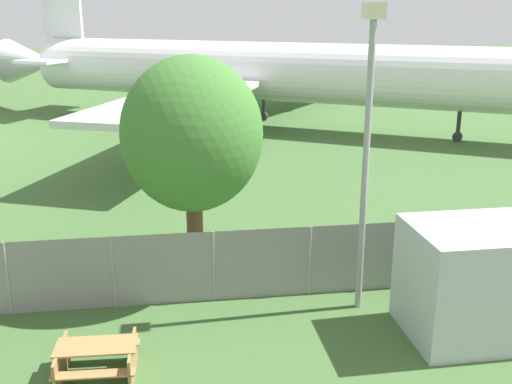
% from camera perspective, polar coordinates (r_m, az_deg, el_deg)
% --- Properties ---
extents(perimeter_fence, '(56.07, 0.07, 1.93)m').
position_cam_1_polar(perimeter_fence, '(15.97, 5.16, -6.53)').
color(perimeter_fence, gray).
rests_on(perimeter_fence, ground).
extents(airplane, '(38.43, 32.09, 10.83)m').
position_cam_1_polar(airplane, '(38.58, 1.32, 11.33)').
color(airplane, white).
rests_on(airplane, ground).
extents(portable_cabin, '(4.13, 2.47, 2.65)m').
position_cam_1_polar(portable_cabin, '(15.08, 21.90, -7.75)').
color(portable_cabin, silver).
rests_on(portable_cabin, ground).
extents(picnic_bench_near_cabin, '(1.70, 1.47, 0.76)m').
position_cam_1_polar(picnic_bench_near_cabin, '(13.17, -14.91, -14.97)').
color(picnic_bench_near_cabin, '#A37A47').
rests_on(picnic_bench_near_cabin, ground).
extents(tree_near_hangar, '(3.68, 3.68, 6.26)m').
position_cam_1_polar(tree_near_hangar, '(15.60, -6.11, 5.40)').
color(tree_near_hangar, brown).
rests_on(tree_near_hangar, ground).
extents(light_mast, '(0.44, 0.44, 7.47)m').
position_cam_1_polar(light_mast, '(14.38, 10.57, 5.77)').
color(light_mast, '#99999E').
rests_on(light_mast, ground).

